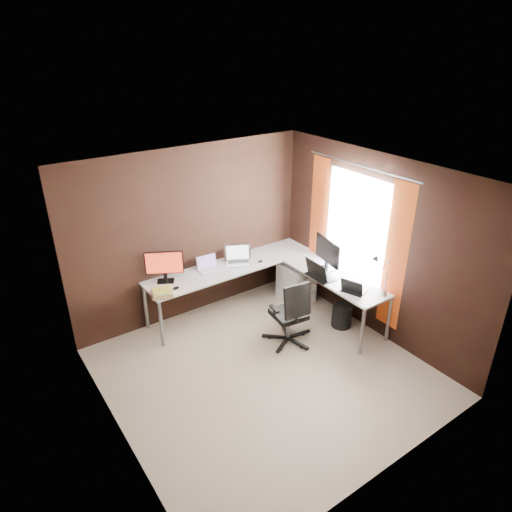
% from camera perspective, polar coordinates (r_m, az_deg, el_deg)
% --- Properties ---
extents(room, '(3.60, 3.60, 2.50)m').
position_cam_1_polar(room, '(5.37, 3.85, -2.11)').
color(room, tan).
rests_on(room, ground).
extents(desk, '(2.65, 2.25, 0.73)m').
position_cam_1_polar(desk, '(6.60, 1.85, -2.26)').
color(desk, white).
rests_on(desk, ground).
extents(drawer_pedestal, '(0.42, 0.50, 0.60)m').
position_cam_1_polar(drawer_pedestal, '(7.18, 5.04, -3.30)').
color(drawer_pedestal, white).
rests_on(drawer_pedestal, ground).
extents(monitor_left, '(0.47, 0.27, 0.45)m').
position_cam_1_polar(monitor_left, '(6.31, -11.39, -1.08)').
color(monitor_left, black).
rests_on(monitor_left, desk).
extents(monitor_right, '(0.18, 0.57, 0.47)m').
position_cam_1_polar(monitor_right, '(6.57, 8.94, 0.45)').
color(monitor_right, black).
rests_on(monitor_right, desk).
extents(laptop_white, '(0.32, 0.24, 0.20)m').
position_cam_1_polar(laptop_white, '(6.61, -5.99, -1.36)').
color(laptop_white, white).
rests_on(laptop_white, desk).
extents(laptop_silver, '(0.46, 0.41, 0.25)m').
position_cam_1_polar(laptop_silver, '(6.80, -2.25, -0.36)').
color(laptop_silver, silver).
rests_on(laptop_silver, desk).
extents(laptop_black_big, '(0.31, 0.42, 0.28)m').
position_cam_1_polar(laptop_black_big, '(6.42, 7.97, -2.22)').
color(laptop_black_big, black).
rests_on(laptop_black_big, desk).
extents(laptop_black_small, '(0.31, 0.36, 0.21)m').
position_cam_1_polar(laptop_black_small, '(6.15, 12.01, -4.06)').
color(laptop_black_small, black).
rests_on(laptop_black_small, desk).
extents(book_stack, '(0.34, 0.31, 0.09)m').
position_cam_1_polar(book_stack, '(6.07, -11.64, -4.50)').
color(book_stack, tan).
rests_on(book_stack, desk).
extents(mouse_left, '(0.11, 0.09, 0.04)m').
position_cam_1_polar(mouse_left, '(6.19, -9.96, -3.96)').
color(mouse_left, black).
rests_on(mouse_left, desk).
extents(mouse_corner, '(0.10, 0.08, 0.03)m').
position_cam_1_polar(mouse_corner, '(6.80, 0.55, -0.68)').
color(mouse_corner, black).
rests_on(mouse_corner, desk).
extents(desk_lamp, '(0.19, 0.21, 0.56)m').
position_cam_1_polar(desk_lamp, '(6.03, 15.19, -1.79)').
color(desk_lamp, slate).
rests_on(desk_lamp, desk).
extents(office_chair, '(0.54, 0.54, 0.96)m').
position_cam_1_polar(office_chair, '(6.23, 4.22, -8.50)').
color(office_chair, black).
rests_on(office_chair, ground).
extents(wastebasket, '(0.35, 0.35, 0.33)m').
position_cam_1_polar(wastebasket, '(6.70, 10.67, -7.36)').
color(wastebasket, black).
rests_on(wastebasket, ground).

